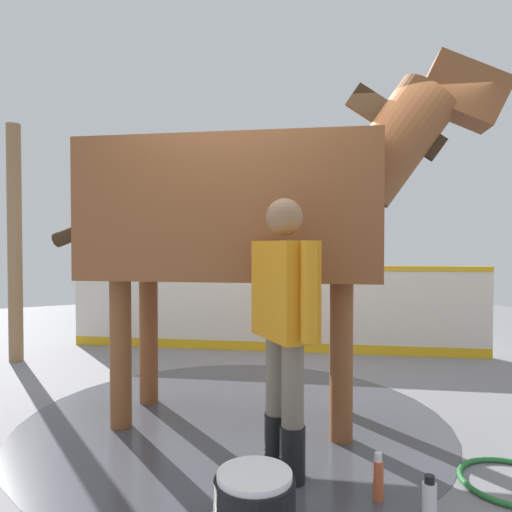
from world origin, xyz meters
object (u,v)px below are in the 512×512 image
at_px(bottle_spray, 378,478).
at_px(horse, 249,211).
at_px(handler, 284,316).
at_px(bottle_shampoo, 429,499).

bearing_deg(bottle_spray, horse, 3.87).
relative_size(horse, bottle_spray, 11.40).
xyz_separation_m(handler, bottle_shampoo, (-0.74, -0.41, -0.85)).
bearing_deg(bottle_spray, bottle_shampoo, -156.52).
height_order(horse, bottle_spray, horse).
distance_m(bottle_shampoo, bottle_spray, 0.27).
bearing_deg(horse, handler, -67.07).
bearing_deg(handler, horse, -99.52).
distance_m(horse, handler, 1.12).
distance_m(handler, bottle_shampoo, 1.20).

